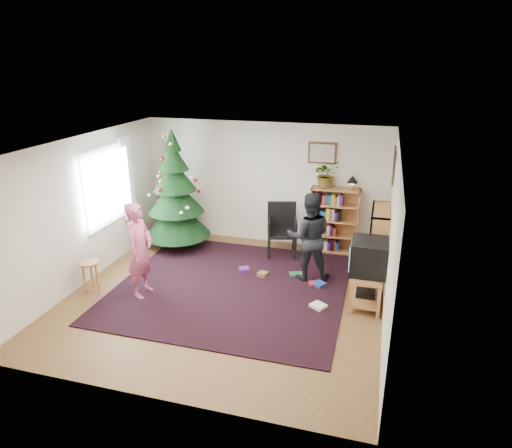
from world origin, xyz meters
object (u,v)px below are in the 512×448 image
(bookshelf_back, at_px, (334,220))
(stool, at_px, (90,269))
(picture_back, at_px, (322,153))
(bookshelf_right, at_px, (378,244))
(armchair, at_px, (283,227))
(christmas_tree, at_px, (176,199))
(person_standing, at_px, (140,250))
(person_by_chair, at_px, (309,237))
(potted_plant, at_px, (326,174))
(tv_stand, at_px, (366,285))
(picture_right, at_px, (394,165))
(crt_tv, at_px, (369,257))
(table_lamp, at_px, (352,180))

(bookshelf_back, relative_size, stool, 2.41)
(picture_back, relative_size, stool, 1.02)
(bookshelf_right, xyz_separation_m, armchair, (-1.82, 0.68, -0.11))
(christmas_tree, height_order, person_standing, christmas_tree)
(person_by_chair, bearing_deg, bookshelf_right, -178.81)
(bookshelf_right, distance_m, person_by_chair, 1.19)
(person_by_chair, bearing_deg, stool, 10.10)
(bookshelf_right, xyz_separation_m, potted_plant, (-1.07, 1.06, 0.91))
(person_by_chair, bearing_deg, armchair, -68.72)
(christmas_tree, distance_m, bookshelf_right, 4.01)
(christmas_tree, xyz_separation_m, tv_stand, (3.85, -1.34, -0.69))
(picture_back, xyz_separation_m, picture_right, (1.33, -0.73, 0.00))
(armchair, bearing_deg, person_by_chair, -70.23)
(christmas_tree, distance_m, armchair, 2.22)
(crt_tv, height_order, armchair, crt_tv)
(tv_stand, xyz_separation_m, person_standing, (-3.54, -0.69, 0.47))
(potted_plant, height_order, table_lamp, potted_plant)
(bookshelf_right, xyz_separation_m, person_standing, (-3.66, -1.61, 0.13))
(picture_back, bearing_deg, stool, -138.73)
(stool, distance_m, person_by_chair, 3.71)
(christmas_tree, bearing_deg, picture_back, 15.49)
(picture_right, height_order, crt_tv, picture_right)
(picture_back, xyz_separation_m, bookshelf_right, (1.19, -1.19, -1.29))
(bookshelf_back, bearing_deg, tv_stand, -69.14)
(tv_stand, bearing_deg, potted_plant, 115.75)
(picture_back, height_order, person_by_chair, picture_back)
(bookshelf_back, xyz_separation_m, table_lamp, (0.30, 0.00, 0.83))
(bookshelf_right, height_order, tv_stand, bookshelf_right)
(person_standing, bearing_deg, armchair, -38.73)
(potted_plant, bearing_deg, tv_stand, -64.25)
(picture_back, xyz_separation_m, tv_stand, (1.07, -2.11, -1.63))
(bookshelf_right, relative_size, potted_plant, 2.39)
(bookshelf_right, bearing_deg, picture_back, 44.96)
(picture_back, relative_size, potted_plant, 1.01)
(potted_plant, distance_m, table_lamp, 0.51)
(picture_back, xyz_separation_m, crt_tv, (1.07, -2.11, -1.14))
(stool, height_order, table_lamp, table_lamp)
(armchair, bearing_deg, tv_stand, -57.92)
(stool, distance_m, table_lamp, 4.98)
(picture_right, distance_m, tv_stand, 2.15)
(bookshelf_back, relative_size, person_standing, 0.82)
(bookshelf_right, xyz_separation_m, table_lamp, (-0.57, 1.06, 0.83))
(picture_right, distance_m, table_lamp, 1.03)
(table_lamp, bearing_deg, picture_right, -39.81)
(bookshelf_back, xyz_separation_m, crt_tv, (0.75, -1.98, 0.15))
(table_lamp, bearing_deg, bookshelf_back, -180.00)
(bookshelf_right, bearing_deg, christmas_tree, 83.96)
(person_standing, relative_size, person_by_chair, 1.01)
(bookshelf_right, bearing_deg, stool, 111.07)
(bookshelf_right, bearing_deg, person_by_chair, 104.33)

